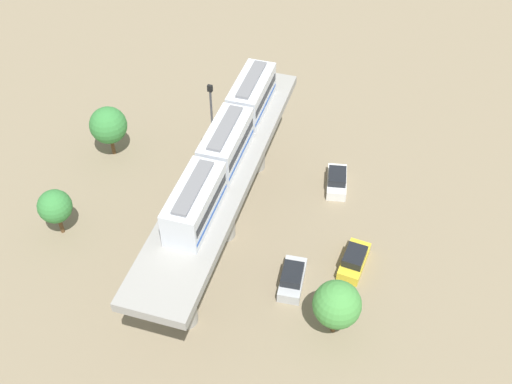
{
  "coord_description": "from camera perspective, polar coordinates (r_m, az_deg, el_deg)",
  "views": [
    {
      "loc": [
        -13.07,
        33.78,
        40.52
      ],
      "look_at": [
        -2.5,
        -1.3,
        4.73
      ],
      "focal_mm": 42.8,
      "sensor_mm": 36.0,
      "label": 1
    }
  ],
  "objects": [
    {
      "name": "tree_far_corner",
      "position": [
        61.6,
        -13.64,
        6.08
      ],
      "size": [
        3.68,
        3.68,
        5.44
      ],
      "color": "brown",
      "rests_on": "ground"
    },
    {
      "name": "tree_near_viaduct",
      "position": [
        54.93,
        -18.29,
        -1.3
      ],
      "size": [
        2.96,
        2.96,
        4.69
      ],
      "color": "brown",
      "rests_on": "ground"
    },
    {
      "name": "train",
      "position": [
        48.67,
        -2.83,
        4.54
      ],
      "size": [
        2.64,
        20.5,
        3.24
      ],
      "color": "silver",
      "rests_on": "viaduct"
    },
    {
      "name": "ground_plane",
      "position": [
        54.34,
        -2.93,
        -3.95
      ],
      "size": [
        120.0,
        120.0,
        0.0
      ],
      "primitive_type": "plane",
      "color": "#84755B"
    },
    {
      "name": "tree_mid_lot",
      "position": [
        45.8,
        7.58,
        -10.38
      ],
      "size": [
        3.65,
        3.65,
        5.24
      ],
      "color": "brown",
      "rests_on": "ground"
    },
    {
      "name": "viaduct",
      "position": [
        50.07,
        -3.17,
        0.58
      ],
      "size": [
        5.2,
        28.85,
        7.88
      ],
      "color": "#999691",
      "rests_on": "ground"
    },
    {
      "name": "parked_car_yellow",
      "position": [
        52.03,
        9.16,
        -6.31
      ],
      "size": [
        2.21,
        4.36,
        1.76
      ],
      "rotation": [
        0.0,
        0.0,
        -0.1
      ],
      "color": "yellow",
      "rests_on": "ground"
    },
    {
      "name": "parked_car_silver",
      "position": [
        50.3,
        3.41,
        -8.04
      ],
      "size": [
        2.13,
        4.33,
        1.76
      ],
      "rotation": [
        0.0,
        0.0,
        0.08
      ],
      "color": "#B2B5BA",
      "rests_on": "ground"
    },
    {
      "name": "parked_car_white",
      "position": [
        58.55,
        7.56,
        1.07
      ],
      "size": [
        2.49,
        4.45,
        1.76
      ],
      "rotation": [
        0.0,
        0.0,
        0.17
      ],
      "color": "white",
      "rests_on": "ground"
    },
    {
      "name": "signal_post",
      "position": [
        56.12,
        -4.09,
        5.94
      ],
      "size": [
        0.44,
        0.28,
        10.48
      ],
      "color": "#4C4C51",
      "rests_on": "ground"
    }
  ]
}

